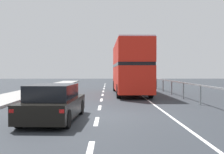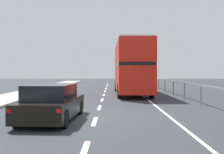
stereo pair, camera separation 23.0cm
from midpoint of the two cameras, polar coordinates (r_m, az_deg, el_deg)
The scene contains 5 objects.
ground_plane at distance 11.89m, azimuth -2.71°, elevation -8.31°, with size 73.48×120.00×0.10m, color #292D33.
lane_paint_markings at distance 20.70m, azimuth 3.61°, elevation -4.11°, with size 3.22×46.00×0.01m.
bridge_side_railing at distance 21.36m, azimuth 13.83°, elevation -1.48°, with size 0.10×42.00×1.16m.
double_decker_bus_red at distance 22.99m, azimuth 4.28°, elevation 2.16°, with size 2.68×10.11×4.30m.
hatchback_car_near at distance 11.00m, azimuth -11.72°, elevation -5.29°, with size 2.01×4.55×1.41m.
Camera 2 is at (0.66, -11.71, 1.91)m, focal length 44.25 mm.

